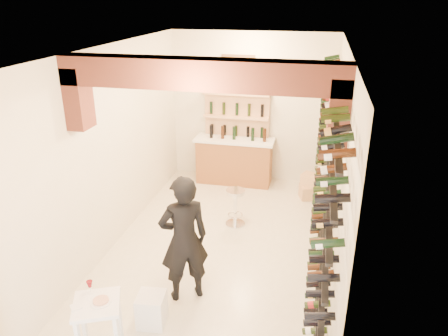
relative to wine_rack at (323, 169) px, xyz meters
name	(u,v)px	position (x,y,z in m)	size (l,w,h in m)	color
ground	(220,247)	(-1.53, 0.00, -1.55)	(6.00, 6.00, 0.00)	beige
room_shell	(215,120)	(-1.53, -0.26, 0.70)	(3.52, 6.02, 3.21)	silver
wine_rack	(323,169)	(0.00, 0.00, 0.00)	(0.32, 5.70, 2.56)	black
back_counter	(234,159)	(-1.83, 2.65, -1.02)	(1.70, 0.62, 1.29)	#955A2E
back_shelving	(237,128)	(-1.83, 2.89, -0.38)	(1.40, 0.31, 2.73)	tan
tasting_table	(98,312)	(-2.35, -2.48, -0.95)	(0.66, 0.66, 0.89)	white
white_stool	(152,309)	(-1.97, -1.89, -1.34)	(0.34, 0.34, 0.42)	white
person	(184,239)	(-1.71, -1.28, -0.65)	(0.66, 0.43, 1.81)	black
chrome_barstool	(235,205)	(-1.43, 0.79, -1.15)	(0.36, 0.36, 0.69)	silver
crate_lower	(311,192)	(-0.13, 2.20, -1.41)	(0.46, 0.32, 0.27)	tan
crate_upper	(312,180)	(-0.13, 2.20, -1.15)	(0.41, 0.28, 0.24)	tan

